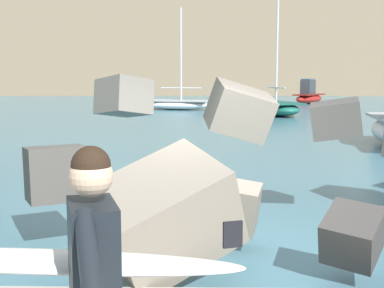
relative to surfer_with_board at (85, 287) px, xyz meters
The scene contains 7 objects.
ground_plane 4.52m from the surfer_with_board, 78.81° to the left, with size 400.00×400.00×0.00m, color #42707F.
breakwater_jetty 5.81m from the surfer_with_board, 74.25° to the left, with size 29.25×7.50×2.40m.
surfer_with_board is the anchor object (origin of this frame).
boat_near_left 35.54m from the surfer_with_board, 92.11° to the left, with size 5.67×3.56×7.38m.
boat_near_right 29.92m from the surfer_with_board, 79.75° to the left, with size 3.18×4.71×7.25m.
boat_mid_centre 45.87m from the surfer_with_board, 76.91° to the left, with size 3.94×4.82×2.27m.
headland_bluff 82.72m from the surfer_with_board, 85.20° to the left, with size 101.21×35.74×14.81m.
Camera 1 is at (-0.25, -6.73, 2.33)m, focal length 47.96 mm.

